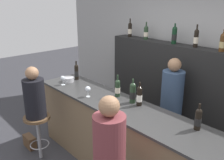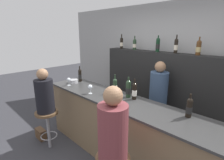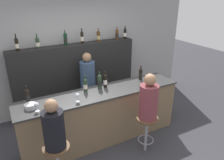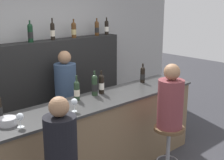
{
  "view_description": "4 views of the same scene",
  "coord_description": "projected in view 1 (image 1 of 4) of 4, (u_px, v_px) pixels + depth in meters",
  "views": [
    {
      "loc": [
        2.1,
        -1.75,
        2.37
      ],
      "look_at": [
        -0.15,
        0.28,
        1.33
      ],
      "focal_mm": 40.0,
      "sensor_mm": 36.0,
      "label": 1
    },
    {
      "loc": [
        1.67,
        -1.53,
        2.01
      ],
      "look_at": [
        -0.11,
        0.26,
        1.32
      ],
      "focal_mm": 28.0,
      "sensor_mm": 36.0,
      "label": 2
    },
    {
      "loc": [
        -1.53,
        -2.95,
        2.75
      ],
      "look_at": [
        0.19,
        0.23,
        1.25
      ],
      "focal_mm": 35.0,
      "sensor_mm": 36.0,
      "label": 3
    },
    {
      "loc": [
        -2.43,
        -2.57,
        2.27
      ],
      "look_at": [
        0.24,
        0.34,
        1.22
      ],
      "focal_mm": 50.0,
      "sensor_mm": 36.0,
      "label": 4
    }
  ],
  "objects": [
    {
      "name": "wall_back",
      "position": [
        190.0,
        63.0,
        4.12
      ],
      "size": [
        6.4,
        0.05,
        2.6
      ],
      "color": "#9E9E9E",
      "rests_on": "ground_plane"
    },
    {
      "name": "bar_counter",
      "position": [
        121.0,
        140.0,
        3.37
      ],
      "size": [
        3.07,
        0.64,
        1.03
      ],
      "color": "brown",
      "rests_on": "ground_plane"
    },
    {
      "name": "back_bar_cabinet",
      "position": [
        180.0,
        94.0,
        4.13
      ],
      "size": [
        2.88,
        0.28,
        1.63
      ],
      "color": "black",
      "rests_on": "ground_plane"
    },
    {
      "name": "wine_bottle_counter_0",
      "position": [
        77.0,
        72.0,
        4.14
      ],
      "size": [
        0.07,
        0.07,
        0.32
      ],
      "color": "black",
      "rests_on": "bar_counter"
    },
    {
      "name": "wine_bottle_counter_1",
      "position": [
        118.0,
        88.0,
        3.44
      ],
      "size": [
        0.07,
        0.07,
        0.31
      ],
      "color": "#233823",
      "rests_on": "bar_counter"
    },
    {
      "name": "wine_bottle_counter_2",
      "position": [
        133.0,
        93.0,
        3.23
      ],
      "size": [
        0.08,
        0.08,
        0.33
      ],
      "color": "#233823",
      "rests_on": "bar_counter"
    },
    {
      "name": "wine_bottle_counter_3",
      "position": [
        139.0,
        96.0,
        3.15
      ],
      "size": [
        0.07,
        0.07,
        0.31
      ],
      "color": "black",
      "rests_on": "bar_counter"
    },
    {
      "name": "wine_bottle_counter_4",
      "position": [
        198.0,
        119.0,
        2.58
      ],
      "size": [
        0.07,
        0.07,
        0.29
      ],
      "color": "black",
      "rests_on": "bar_counter"
    },
    {
      "name": "wine_bottle_backbar_0",
      "position": [
        130.0,
        29.0,
        4.65
      ],
      "size": [
        0.07,
        0.07,
        0.34
      ],
      "color": "black",
      "rests_on": "back_bar_cabinet"
    },
    {
      "name": "wine_bottle_backbar_1",
      "position": [
        146.0,
        32.0,
        4.38
      ],
      "size": [
        0.08,
        0.08,
        0.3
      ],
      "color": "#233823",
      "rests_on": "back_bar_cabinet"
    },
    {
      "name": "wine_bottle_backbar_2",
      "position": [
        174.0,
        35.0,
        3.96
      ],
      "size": [
        0.08,
        0.08,
        0.32
      ],
      "color": "black",
      "rests_on": "back_bar_cabinet"
    },
    {
      "name": "wine_bottle_backbar_3",
      "position": [
        196.0,
        38.0,
        3.69
      ],
      "size": [
        0.07,
        0.07,
        0.34
      ],
      "color": "black",
      "rests_on": "back_bar_cabinet"
    },
    {
      "name": "wine_bottle_backbar_4",
      "position": [
        223.0,
        42.0,
        3.41
      ],
      "size": [
        0.08,
        0.08,
        0.31
      ],
      "color": "#4C2D14",
      "rests_on": "back_bar_cabinet"
    },
    {
      "name": "wine_glass_0",
      "position": [
        63.0,
        78.0,
        3.89
      ],
      "size": [
        0.08,
        0.08,
        0.15
      ],
      "color": "silver",
      "rests_on": "bar_counter"
    },
    {
      "name": "wine_glass_1",
      "position": [
        88.0,
        89.0,
        3.43
      ],
      "size": [
        0.08,
        0.08,
        0.15
      ],
      "color": "silver",
      "rests_on": "bar_counter"
    },
    {
      "name": "metal_bowl",
      "position": [
        68.0,
        80.0,
        4.05
      ],
      "size": [
        0.18,
        0.18,
        0.08
      ],
      "color": "#B7B7BC",
      "rests_on": "bar_counter"
    },
    {
      "name": "bar_stool_left",
      "position": [
        38.0,
        126.0,
        3.66
      ],
      "size": [
        0.38,
        0.38,
        0.7
      ],
      "color": "gray",
      "rests_on": "ground_plane"
    },
    {
      "name": "guest_seated_left",
      "position": [
        34.0,
        96.0,
        3.51
      ],
      "size": [
        0.3,
        0.3,
        0.75
      ],
      "color": "black",
      "rests_on": "bar_stool_left"
    },
    {
      "name": "guest_seated_right",
      "position": [
        109.0,
        140.0,
        2.38
      ],
      "size": [
        0.32,
        0.32,
        0.81
      ],
      "color": "brown",
      "rests_on": "bar_stool_right"
    },
    {
      "name": "bartender",
      "position": [
        171.0,
        110.0,
        3.83
      ],
      "size": [
        0.33,
        0.33,
        1.51
      ],
      "color": "#334766",
      "rests_on": "ground_plane"
    },
    {
      "name": "handbag",
      "position": [
        30.0,
        142.0,
        4.07
      ],
      "size": [
        0.26,
        0.12,
        0.2
      ],
      "color": "#513823",
      "rests_on": "ground_plane"
    }
  ]
}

